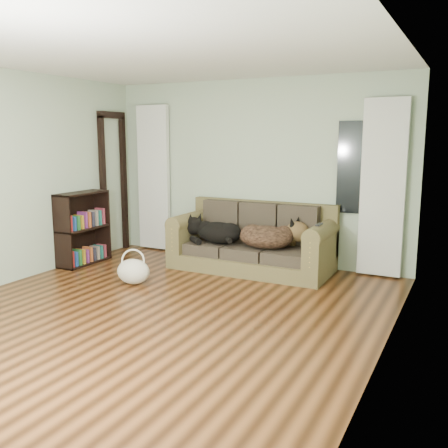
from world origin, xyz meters
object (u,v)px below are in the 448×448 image
at_px(dog_black_lab, 216,233).
at_px(bookshelf, 83,229).
at_px(tote_bag, 133,271).
at_px(dog_shepherd, 270,238).
at_px(sofa, 251,237).

relative_size(dog_black_lab, bookshelf, 0.68).
bearing_deg(bookshelf, tote_bag, -17.27).
relative_size(dog_shepherd, bookshelf, 0.73).
bearing_deg(tote_bag, dog_shepherd, 41.88).
bearing_deg(tote_bag, sofa, 51.12).
bearing_deg(dog_black_lab, tote_bag, -98.23).
relative_size(sofa, dog_shepherd, 2.86).
bearing_deg(sofa, tote_bag, -128.88).
bearing_deg(dog_shepherd, sofa, -19.96).
xyz_separation_m(dog_shepherd, tote_bag, (-1.33, -1.19, -0.33)).
xyz_separation_m(sofa, tote_bag, (-1.02, -1.27, -0.29)).
relative_size(sofa, dog_black_lab, 3.10).
height_order(dog_black_lab, tote_bag, dog_black_lab).
bearing_deg(dog_shepherd, dog_black_lab, -4.57).
height_order(tote_bag, bookshelf, bookshelf).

